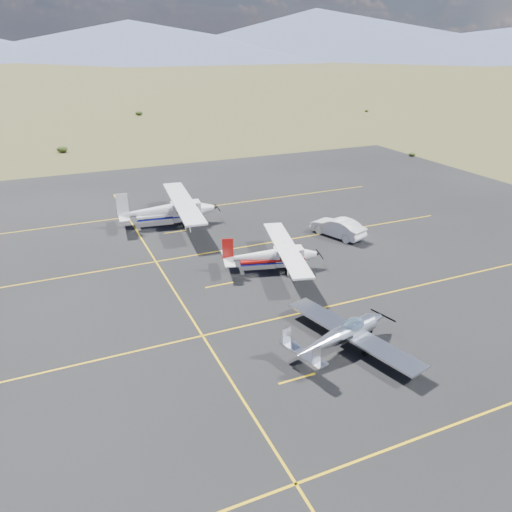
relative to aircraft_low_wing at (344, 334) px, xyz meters
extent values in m
plane|color=#383D1C|center=(-0.44, 2.21, -0.91)|extent=(1600.00, 1600.00, 0.00)
cube|color=black|center=(-0.44, 9.21, -0.91)|extent=(72.00, 72.00, 0.02)
cube|color=silver|center=(0.63, 0.16, -0.19)|extent=(3.48, 8.80, 0.12)
ellipsoid|color=#99BFD8|center=(0.63, 0.16, 0.28)|extent=(1.76, 1.27, 0.79)
cube|color=silver|center=(-2.85, -0.71, 0.08)|extent=(1.36, 2.98, 0.06)
cube|color=silver|center=(-2.73, -1.78, 0.52)|extent=(0.53, 0.19, 0.97)
cube|color=silver|center=(-3.25, 0.29, 0.52)|extent=(0.53, 0.19, 0.97)
cylinder|color=black|center=(2.13, 0.53, -0.74)|extent=(0.34, 0.16, 0.33)
cylinder|color=black|center=(0.73, -1.02, -0.71)|extent=(0.40, 0.20, 0.39)
cylinder|color=black|center=(0.16, 1.24, -0.71)|extent=(0.40, 0.20, 0.39)
cube|color=white|center=(1.99, 10.19, 0.06)|extent=(2.22, 1.53, 1.24)
cube|color=white|center=(1.81, 10.24, 0.71)|extent=(3.91, 10.15, 0.13)
cube|color=black|center=(1.99, 10.19, 0.32)|extent=(1.70, 1.43, 0.51)
cube|color=#B0110E|center=(0.83, 10.49, -0.03)|extent=(4.72, 2.19, 0.17)
cube|color=#B0110E|center=(-2.20, 11.27, 0.94)|extent=(0.77, 0.26, 1.47)
cube|color=white|center=(-2.20, 11.27, 0.20)|extent=(1.40, 3.02, 0.06)
cylinder|color=black|center=(3.14, 9.89, -0.74)|extent=(0.34, 0.17, 0.33)
cylinder|color=black|center=(1.48, 9.32, -0.70)|extent=(0.42, 0.22, 0.40)
cylinder|color=black|center=(1.96, 11.19, -0.70)|extent=(0.42, 0.22, 0.40)
cube|color=silver|center=(-1.93, 22.41, 0.30)|extent=(2.65, 1.59, 1.54)
cube|color=silver|center=(-2.16, 22.44, 1.10)|extent=(3.18, 12.70, 0.16)
cube|color=black|center=(-1.93, 22.41, 0.62)|extent=(1.97, 1.56, 0.63)
cube|color=silver|center=(-3.41, 22.58, 0.18)|extent=(5.83, 1.97, 0.21)
cube|color=silver|center=(-7.27, 23.02, 1.38)|extent=(0.98, 0.19, 1.83)
cube|color=silver|center=(-7.27, 23.02, 0.47)|extent=(1.26, 3.73, 0.07)
cylinder|color=black|center=(-0.45, 22.24, -0.70)|extent=(0.42, 0.16, 0.41)
cylinder|color=black|center=(-2.40, 21.26, -0.65)|extent=(0.52, 0.20, 0.50)
cylinder|color=black|center=(-2.13, 23.64, -0.65)|extent=(0.52, 0.20, 0.50)
imported|color=white|center=(8.66, 14.21, -0.12)|extent=(3.20, 5.02, 1.56)
camera|label=1|loc=(-13.26, -18.58, 14.21)|focal=35.00mm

